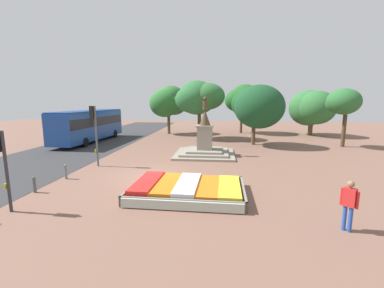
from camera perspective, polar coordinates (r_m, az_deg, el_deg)
The scene contains 16 objects.
ground_plane at distance 15.11m, azimuth -8.78°, elevation -7.22°, with size 85.59×85.59×0.00m, color brown.
street_asphalt_strip at distance 19.54m, azimuth -35.95°, elevation -5.09°, with size 8.16×74.89×0.01m, color #333335.
flower_planter at distance 12.06m, azimuth -1.34°, elevation -10.08°, with size 5.29×3.75×0.63m.
statue_monument at distance 20.71m, azimuth 2.84°, elevation -0.25°, with size 4.71×4.71×4.67m.
traffic_light_near_crossing at distance 12.22m, azimuth -36.55°, elevation -2.24°, with size 0.41×0.30×3.22m.
traffic_light_mid_block at distance 18.05m, azimuth -20.90°, elevation 3.88°, with size 0.41×0.28×4.01m.
city_bus at distance 29.41m, azimuth -21.85°, elevation 4.16°, with size 2.86×10.93×3.34m.
pedestrian_with_handbag at distance 10.14m, azimuth 31.53°, elevation -10.94°, with size 0.44×0.42×1.76m.
kerb_bollard_mid_a at distance 14.47m, azimuth -31.61°, elevation -7.60°, with size 0.15×0.15×0.79m.
kerb_bollard_mid_b at distance 16.09m, azimuth -26.26°, elevation -5.43°, with size 0.16×0.16×0.84m.
park_tree_far_left at distance 34.24m, azimuth -5.15°, elevation 9.34°, with size 4.85×4.81×6.36m.
park_tree_behind_statue at distance 27.91m, azimuth 30.40°, elevation 7.95°, with size 3.00×3.12×5.49m.
park_tree_far_right at distance 29.54m, azimuth 1.56°, elevation 10.24°, with size 5.54×4.85×6.64m.
park_tree_street_side at distance 35.57m, azimuth 11.59°, elevation 9.71°, with size 5.38×5.33×6.48m.
park_tree_mid_canopy at distance 25.71m, azimuth 14.06°, elevation 8.26°, with size 4.97×5.14×5.86m.
park_tree_distant at distance 35.74m, azimuth 25.10°, elevation 7.29°, with size 5.20×6.04×5.70m.
Camera 1 is at (3.77, -13.98, 4.32)m, focal length 24.00 mm.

